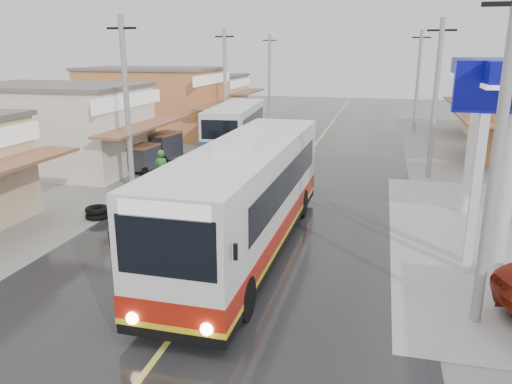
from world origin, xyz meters
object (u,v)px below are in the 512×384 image
coach_bus (248,196)px  second_bus (236,127)px  tricycle_near (143,157)px  tyre_stack (97,212)px  cyclist (164,182)px  tricycle_far (163,146)px

coach_bus → second_bus: size_ratio=1.34×
tricycle_near → tyre_stack: size_ratio=2.22×
coach_bus → cyclist: bearing=137.0°
cyclist → tyre_stack: size_ratio=2.37×
tricycle_far → tyre_stack: 10.32m
second_bus → tricycle_near: size_ratio=4.44×
tricycle_far → second_bus: bearing=63.0°
tyre_stack → tricycle_near: bearing=102.7°
coach_bus → tyre_stack: 7.07m
coach_bus → second_bus: bearing=108.5°
second_bus → tricycle_near: bearing=-119.8°
cyclist → tyre_stack: bearing=-109.3°
tricycle_near → tyre_stack: bearing=-72.7°
second_bus → tricycle_far: bearing=-132.4°
cyclist → tricycle_far: 7.44m
tricycle_far → tyre_stack: size_ratio=2.71×
tricycle_near → tricycle_far: (-0.03, 2.68, 0.15)m
coach_bus → tricycle_near: bearing=133.2°
cyclist → tyre_stack: 3.69m
tyre_stack → cyclist: bearing=67.7°
second_bus → tricycle_near: second_bus is taller
second_bus → coach_bus: bearing=-77.1°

